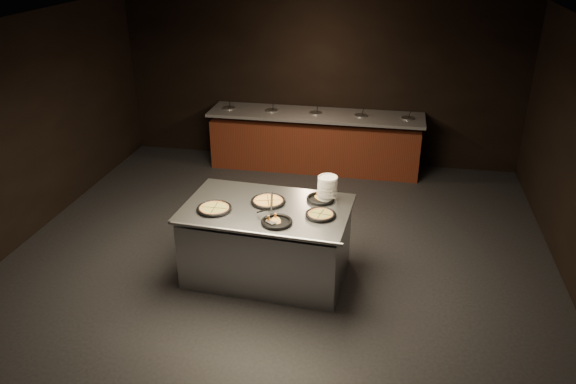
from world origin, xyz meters
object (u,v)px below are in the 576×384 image
plate_stack (328,188)px  pan_veggie_whole (214,208)px  serving_counter (267,243)px  pan_cheese_whole (268,201)px

plate_stack → pan_veggie_whole: plate_stack is taller
serving_counter → pan_veggie_whole: (-0.58, -0.19, 0.51)m
pan_veggie_whole → pan_cheese_whole: (0.57, 0.31, 0.00)m
plate_stack → pan_veggie_whole: size_ratio=0.69×
serving_counter → pan_veggie_whole: 0.79m
serving_counter → pan_veggie_whole: pan_veggie_whole is taller
pan_veggie_whole → pan_cheese_whole: 0.65m
serving_counter → pan_cheese_whole: (-0.01, 0.12, 0.51)m
serving_counter → pan_cheese_whole: size_ratio=4.83×
plate_stack → pan_cheese_whole: plate_stack is taller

